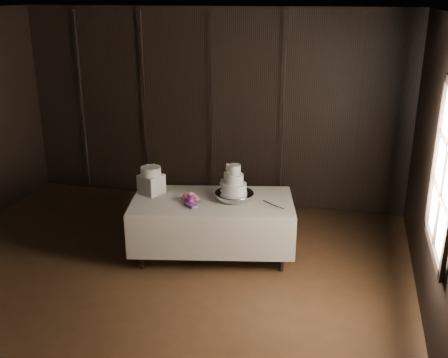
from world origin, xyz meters
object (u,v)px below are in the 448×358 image
display_table (212,225)px  bouquet (190,198)px  cake_stand (234,196)px  small_cake (151,171)px  box_pedestal (151,184)px  wedding_cake (232,182)px

display_table → bouquet: bearing=-161.7°
cake_stand → small_cake: 1.10m
display_table → cake_stand: bearing=6.6°
cake_stand → box_pedestal: 1.07m
cake_stand → small_cake: size_ratio=1.90×
wedding_cake → display_table: bearing=-169.1°
cake_stand → wedding_cake: size_ratio=1.34×
display_table → box_pedestal: box_pedestal is taller
wedding_cake → bouquet: wedding_cake is taller
wedding_cake → bouquet: size_ratio=1.00×
display_table → bouquet: 0.49m
wedding_cake → box_pedestal: (-1.04, -0.04, -0.11)m
cake_stand → small_cake: (-1.07, -0.05, 0.26)m
cake_stand → small_cake: bearing=-177.1°
display_table → box_pedestal: 0.94m
display_table → box_pedestal: size_ratio=8.33×
display_table → wedding_cake: wedding_cake is taller
display_table → cake_stand: 0.48m
wedding_cake → small_cake: size_ratio=1.42×
cake_stand → bouquet: bearing=-155.2°
bouquet → box_pedestal: 0.60m
display_table → small_cake: (-0.81, 0.03, 0.64)m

